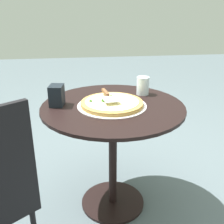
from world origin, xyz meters
TOP-DOWN VIEW (x-y plane):
  - ground_plane at (0.00, 0.00)m, footprint 10.00×10.00m
  - patio_table at (0.00, 0.00)m, footprint 0.81×0.81m
  - pizza_on_tray at (0.01, -0.01)m, footprint 0.39×0.39m
  - pizza_server at (-0.03, -0.03)m, footprint 0.22×0.10m
  - drinking_cup at (-0.17, 0.21)m, footprint 0.08×0.08m
  - napkin_dispenser at (-0.04, -0.31)m, footprint 0.11×0.09m

SIDE VIEW (x-z plane):
  - ground_plane at x=0.00m, z-range 0.00..0.00m
  - patio_table at x=0.00m, z-range 0.18..0.87m
  - pizza_on_tray at x=0.01m, z-range 0.68..0.73m
  - pizza_server at x=-0.03m, z-range 0.73..0.75m
  - drinking_cup at x=-0.17m, z-range 0.69..0.80m
  - napkin_dispenser at x=-0.04m, z-range 0.69..0.81m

